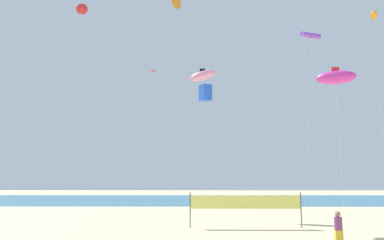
# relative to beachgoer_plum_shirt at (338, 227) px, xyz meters

# --- Properties ---
(ocean_band) EXTENTS (120.00, 20.00, 0.01)m
(ocean_band) POSITION_rel_beachgoer_plum_shirt_xyz_m (-5.95, 31.52, -0.94)
(ocean_band) COLOR teal
(ocean_band) RESTS_ON ground
(beachgoer_plum_shirt) EXTENTS (0.40, 0.40, 1.77)m
(beachgoer_plum_shirt) POSITION_rel_beachgoer_plum_shirt_xyz_m (0.00, 0.00, 0.00)
(beachgoer_plum_shirt) COLOR gold
(beachgoer_plum_shirt) RESTS_ON ground
(volleyball_net) EXTENTS (7.72, 0.15, 2.40)m
(volleyball_net) POSITION_rel_beachgoer_plum_shirt_xyz_m (-3.98, 6.19, 0.69)
(volleyball_net) COLOR #4C4C51
(volleyball_net) RESTS_ON ground
(kite_pink_inflatable) EXTENTS (2.93, 1.47, 14.01)m
(kite_pink_inflatable) POSITION_rel_beachgoer_plum_shirt_xyz_m (-6.72, 15.55, 12.29)
(kite_pink_inflatable) COLOR silver
(kite_pink_inflatable) RESTS_ON ground
(kite_violet_tube) EXTENTS (2.08, 1.15, 16.62)m
(kite_violet_tube) POSITION_rel_beachgoer_plum_shirt_xyz_m (3.29, 12.94, 15.39)
(kite_violet_tube) COLOR silver
(kite_violet_tube) RESTS_ON ground
(kite_orange_delta) EXTENTS (1.33, 1.52, 21.33)m
(kite_orange_delta) POSITION_rel_beachgoer_plum_shirt_xyz_m (-9.52, 14.63, 19.58)
(kite_orange_delta) COLOR silver
(kite_orange_delta) RESTS_ON ground
(kite_red_delta) EXTENTS (1.12, 0.48, 19.66)m
(kite_red_delta) POSITION_rel_beachgoer_plum_shirt_xyz_m (-18.17, 12.93, 18.11)
(kite_red_delta) COLOR silver
(kite_red_delta) RESTS_ON ground
(kite_red_diamond) EXTENTS (0.59, 0.59, 10.20)m
(kite_red_diamond) POSITION_rel_beachgoer_plum_shirt_xyz_m (-10.04, 2.57, 8.77)
(kite_red_diamond) COLOR silver
(kite_red_diamond) RESTS_ON ground
(kite_blue_box) EXTENTS (0.90, 0.90, 9.54)m
(kite_blue_box) POSITION_rel_beachgoer_plum_shirt_xyz_m (-6.76, 4.12, 8.05)
(kite_blue_box) COLOR silver
(kite_blue_box) RESTS_ON ground
(kite_magenta_inflatable) EXTENTS (2.17, 1.71, 9.38)m
(kite_magenta_inflatable) POSITION_rel_beachgoer_plum_shirt_xyz_m (0.09, -0.55, 7.87)
(kite_magenta_inflatable) COLOR silver
(kite_magenta_inflatable) RESTS_ON ground
(kite_orange_inflatable) EXTENTS (1.13, 1.60, 16.68)m
(kite_orange_inflatable) POSITION_rel_beachgoer_plum_shirt_xyz_m (6.94, 8.35, 15.28)
(kite_orange_inflatable) COLOR silver
(kite_orange_inflatable) RESTS_ON ground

